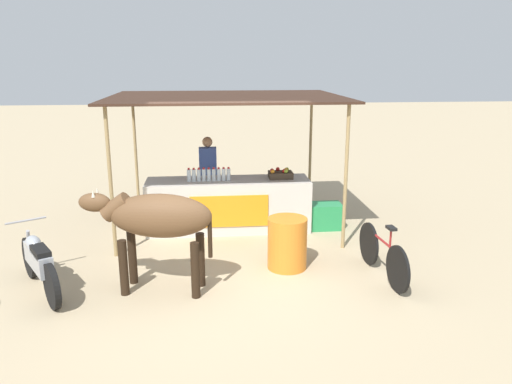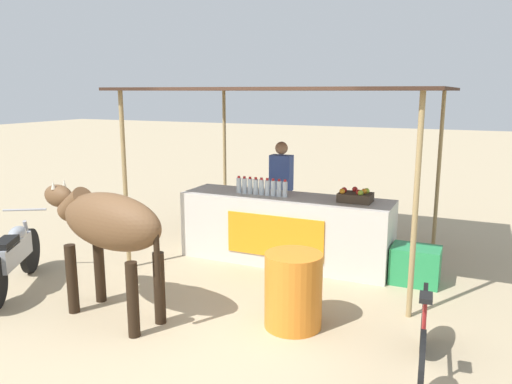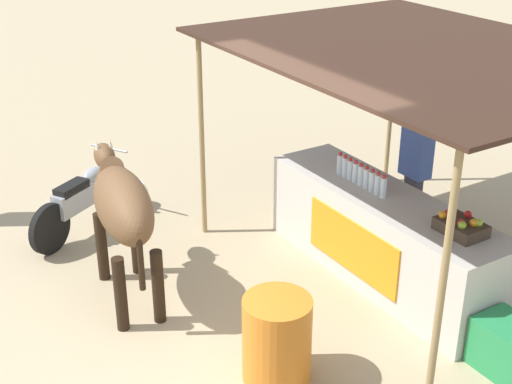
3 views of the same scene
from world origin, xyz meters
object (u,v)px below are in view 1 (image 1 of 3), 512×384
Objects in this scene: vendor_behind_counter at (208,177)px; motorcycle_parked at (39,262)px; cooler_box at (325,216)px; bicycle_leaning at (383,255)px; stall_counter at (228,205)px; fruit_crate at (280,174)px; cow at (156,219)px; water_barrel at (287,243)px.

vendor_behind_counter is 3.89m from motorcycle_parked.
cooler_box is 5.04m from motorcycle_parked.
bicycle_leaning reaches higher than cooler_box.
stall_counter is 6.82× the size of fruit_crate.
cow is at bearing -178.06° from bicycle_leaning.
stall_counter is at bearing -64.31° from vendor_behind_counter.
vendor_behind_counter is 4.02m from bicycle_leaning.
bicycle_leaning is (1.33, -0.47, -0.05)m from water_barrel.
cooler_box is 3.81m from cow.
stall_counter is 1.82× the size of vendor_behind_counter.
vendor_behind_counter is at bearing 152.45° from fruit_crate.
fruit_crate is 3.24m from cow.
water_barrel is at bearing 160.54° from bicycle_leaning.
cow is at bearing -102.51° from vendor_behind_counter.
stall_counter is at bearing 132.50° from bicycle_leaning.
water_barrel is at bearing -66.51° from stall_counter.
stall_counter is 1.81× the size of bicycle_leaning.
cow is (-1.07, -2.45, 0.55)m from stall_counter.
vendor_behind_counter is at bearing 77.49° from cow.
vendor_behind_counter is at bearing 129.03° from bicycle_leaning.
cooler_box is at bearing -21.27° from vendor_behind_counter.
motorcycle_parked is at bearing -127.17° from vendor_behind_counter.
motorcycle_parked is (-3.51, -0.46, 0.03)m from water_barrel.
stall_counter is 5.00× the size of cooler_box.
vendor_behind_counter is 2.75× the size of cooler_box.
cooler_box is 2.05m from water_barrel.
stall_counter is at bearing -176.93° from fruit_crate.
stall_counter is at bearing 176.95° from cooler_box.
fruit_crate is 0.27× the size of bicycle_leaning.
fruit_crate is 0.55× the size of water_barrel.
vendor_behind_counter is 2.08× the size of water_barrel.
stall_counter is 0.91m from vendor_behind_counter.
cooler_box is at bearing -3.05° from stall_counter.
bicycle_leaning is at bearing -81.75° from cooler_box.
stall_counter is at bearing 40.79° from motorcycle_parked.
fruit_crate is at bearing 169.91° from cooler_box.
vendor_behind_counter reaches higher than bicycle_leaning.
vendor_behind_counter is at bearing 114.13° from water_barrel.
cow is at bearing -162.90° from water_barrel.
stall_counter reaches higher than cooler_box.
vendor_behind_counter reaches higher than stall_counter.
cow is (-2.05, -2.50, -0.00)m from fruit_crate.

